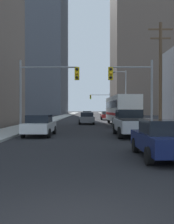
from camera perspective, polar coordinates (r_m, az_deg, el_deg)
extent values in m
cube|color=#9E9E99|center=(54.56, -6.50, -1.27)|extent=(2.96, 160.00, 0.15)
cube|color=#9E9E99|center=(54.51, 6.84, -1.28)|extent=(2.96, 160.00, 0.15)
cube|color=silver|center=(31.65, 7.43, 0.69)|extent=(2.89, 11.58, 2.90)
cube|color=black|center=(31.53, 5.16, 1.64)|extent=(0.38, 10.57, 0.80)
cube|color=red|center=(31.53, 5.15, -0.36)|extent=(0.38, 10.57, 0.28)
cylinder|color=black|center=(35.57, 4.75, -1.64)|extent=(0.32, 1.00, 1.00)
cylinder|color=black|center=(35.83, 8.50, -1.63)|extent=(0.32, 1.00, 1.00)
cylinder|color=black|center=(28.36, 5.86, -2.24)|extent=(0.32, 1.00, 1.00)
cylinder|color=black|center=(28.68, 10.54, -2.22)|extent=(0.32, 1.00, 1.00)
cube|color=#B7BABF|center=(18.97, 9.48, -2.80)|extent=(2.12, 5.44, 0.80)
cube|color=black|center=(19.90, 9.04, -0.47)|extent=(1.84, 1.84, 0.70)
cube|color=black|center=(17.62, 10.17, -1.60)|extent=(1.81, 2.41, 0.10)
cylinder|color=black|center=(20.59, 6.07, -3.63)|extent=(0.28, 0.80, 0.80)
cylinder|color=black|center=(20.87, 11.34, -3.59)|extent=(0.28, 0.80, 0.80)
cylinder|color=black|center=(17.16, 7.21, -4.50)|extent=(0.28, 0.80, 0.80)
cylinder|color=black|center=(17.50, 13.49, -4.42)|extent=(0.28, 0.80, 0.80)
cube|color=#141E4C|center=(10.90, 16.16, -6.23)|extent=(1.90, 4.24, 0.65)
cube|color=black|center=(10.70, 16.39, -3.13)|extent=(1.63, 1.94, 0.55)
cylinder|color=black|center=(12.05, 10.41, -7.11)|extent=(0.22, 0.64, 0.64)
cylinder|color=black|center=(12.47, 18.32, -6.87)|extent=(0.22, 0.64, 0.64)
cylinder|color=black|center=(9.45, 13.28, -9.28)|extent=(0.22, 0.64, 0.64)
cube|color=white|center=(19.21, -10.21, -3.22)|extent=(1.86, 4.23, 0.65)
cube|color=black|center=(19.04, -10.30, -1.45)|extent=(1.61, 1.92, 0.55)
cylinder|color=black|center=(20.72, -11.88, -3.84)|extent=(0.22, 0.64, 0.64)
cylinder|color=black|center=(20.43, -7.13, -3.89)|extent=(0.22, 0.64, 0.64)
cylinder|color=black|center=(18.12, -13.69, -4.50)|extent=(0.22, 0.64, 0.64)
cylinder|color=black|center=(17.78, -8.27, -4.58)|extent=(0.22, 0.64, 0.64)
cube|color=slate|center=(33.63, -0.05, -1.53)|extent=(1.96, 4.27, 0.65)
cube|color=black|center=(33.46, -0.05, -0.51)|extent=(1.66, 1.96, 0.55)
cylinder|color=black|center=(35.00, -1.45, -1.97)|extent=(0.22, 0.64, 0.64)
cylinder|color=black|center=(34.99, 1.38, -1.97)|extent=(0.22, 0.64, 0.64)
cylinder|color=black|center=(32.32, -1.60, -2.20)|extent=(0.22, 0.64, 0.64)
cylinder|color=black|center=(32.31, 1.46, -2.20)|extent=(0.22, 0.64, 0.64)
cube|color=maroon|center=(47.02, 4.19, -0.89)|extent=(1.95, 4.26, 0.65)
cube|color=black|center=(46.86, 4.20, -0.17)|extent=(1.65, 1.96, 0.55)
cylinder|color=black|center=(48.33, 3.06, -1.24)|extent=(0.22, 0.64, 0.64)
cylinder|color=black|center=(48.44, 5.11, -1.23)|extent=(0.22, 0.64, 0.64)
cylinder|color=black|center=(45.64, 3.22, -1.35)|extent=(0.22, 0.64, 0.64)
cylinder|color=black|center=(45.76, 5.38, -1.35)|extent=(0.22, 0.64, 0.64)
cube|color=#195938|center=(50.65, 0.04, -0.78)|extent=(1.81, 4.21, 0.65)
cube|color=black|center=(50.48, 0.04, -0.10)|extent=(1.59, 1.90, 0.55)
cylinder|color=black|center=(52.01, -0.90, -1.10)|extent=(0.22, 0.64, 0.64)
cylinder|color=black|center=(52.00, 1.01, -1.10)|extent=(0.22, 0.64, 0.64)
cylinder|color=black|center=(49.33, -0.97, -1.20)|extent=(0.22, 0.64, 0.64)
cylinder|color=black|center=(49.31, 1.04, -1.20)|extent=(0.22, 0.64, 0.64)
cylinder|color=gray|center=(22.55, -14.23, 3.34)|extent=(0.18, 0.18, 6.00)
cylinder|color=gray|center=(22.32, -8.31, 9.57)|extent=(4.71, 0.12, 0.12)
cube|color=gold|center=(22.01, -2.18, 8.32)|extent=(0.38, 0.30, 1.05)
sphere|color=black|center=(21.89, -2.20, 9.26)|extent=(0.24, 0.24, 0.24)
sphere|color=#F9A514|center=(21.85, -2.20, 8.38)|extent=(0.24, 0.24, 0.24)
sphere|color=black|center=(21.80, -2.20, 7.50)|extent=(0.24, 0.24, 0.24)
cylinder|color=gray|center=(22.44, 13.88, 3.35)|extent=(0.18, 0.18, 6.00)
cylinder|color=gray|center=(22.34, 9.57, 9.56)|extent=(3.41, 0.12, 0.12)
cube|color=gold|center=(22.07, 5.15, 8.30)|extent=(0.38, 0.30, 1.05)
sphere|color=black|center=(21.95, 5.18, 9.24)|extent=(0.24, 0.24, 0.24)
sphere|color=#F9A514|center=(21.90, 5.18, 8.36)|extent=(0.24, 0.24, 0.24)
sphere|color=black|center=(21.86, 5.18, 7.48)|extent=(0.24, 0.24, 0.24)
cylinder|color=gray|center=(65.40, 5.00, 1.62)|extent=(0.18, 0.18, 6.00)
cylinder|color=gray|center=(65.34, 2.88, 3.73)|extent=(4.83, 0.12, 0.12)
cube|color=gold|center=(65.25, 0.76, 3.27)|extent=(0.38, 0.30, 1.05)
sphere|color=black|center=(65.10, 0.76, 3.57)|extent=(0.24, 0.24, 0.24)
sphere|color=black|center=(65.08, 0.76, 3.28)|extent=(0.24, 0.24, 0.24)
sphere|color=#19D833|center=(65.07, 0.76, 2.98)|extent=(0.24, 0.24, 0.24)
cylinder|color=brown|center=(24.55, 15.63, 7.38)|extent=(0.28, 0.28, 9.64)
cube|color=brown|center=(25.39, 15.66, 16.88)|extent=(2.20, 0.12, 0.12)
cube|color=brown|center=(25.18, 15.66, 15.14)|extent=(1.80, 0.12, 0.12)
cylinder|color=gray|center=(38.35, 8.40, 3.38)|extent=(0.16, 0.16, 7.50)
cylinder|color=gray|center=(38.57, 7.07, 8.66)|extent=(1.80, 0.10, 0.10)
ellipsoid|color=#4C4C51|center=(38.46, 5.73, 8.54)|extent=(0.56, 0.32, 0.20)
cube|color=#4C515B|center=(102.02, -11.97, 20.68)|extent=(23.87, 28.59, 73.67)
cube|color=#66564C|center=(97.66, 11.65, 17.14)|extent=(19.61, 26.78, 59.23)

